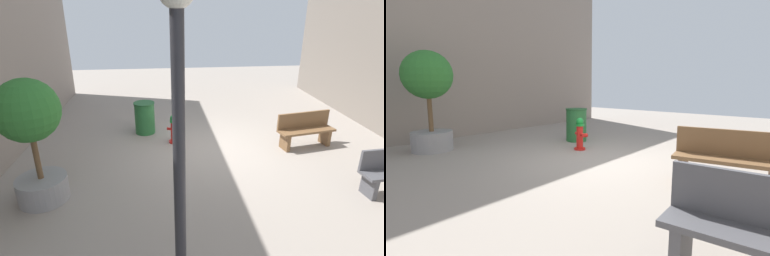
# 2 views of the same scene
# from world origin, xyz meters

# --- Properties ---
(ground_plane) EXTENTS (23.40, 23.40, 0.00)m
(ground_plane) POSITION_xyz_m (0.00, 0.00, 0.00)
(ground_plane) COLOR gray
(fire_hydrant) EXTENTS (0.39, 0.36, 0.83)m
(fire_hydrant) POSITION_xyz_m (1.06, -0.60, 0.41)
(fire_hydrant) COLOR red
(fire_hydrant) RESTS_ON ground_plane
(bench_near) EXTENTS (1.64, 0.71, 0.95)m
(bench_near) POSITION_xyz_m (-2.52, 0.03, 0.49)
(bench_near) COLOR brown
(bench_near) RESTS_ON ground_plane
(planter_tree) EXTENTS (1.18, 1.18, 2.49)m
(planter_tree) POSITION_xyz_m (3.83, 1.91, 1.53)
(planter_tree) COLOR gray
(planter_tree) RESTS_ON ground_plane
(trash_bin) EXTENTS (0.63, 0.63, 0.96)m
(trash_bin) POSITION_xyz_m (1.90, -1.42, 0.48)
(trash_bin) COLOR #266633
(trash_bin) RESTS_ON ground_plane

